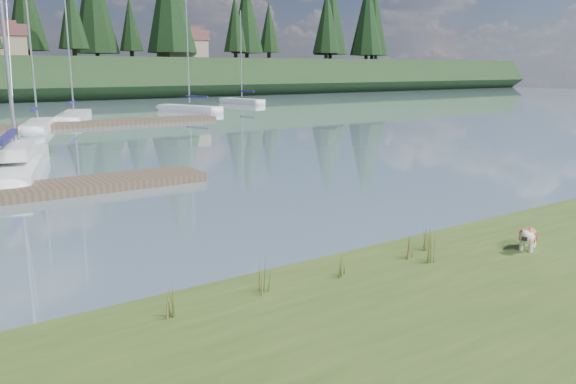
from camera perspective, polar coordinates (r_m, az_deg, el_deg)
bulldog at (r=12.23m, az=23.22°, el=-4.06°), size 0.79×0.53×0.46m
sailboat_main at (r=24.06m, az=-25.82°, el=2.91°), size 4.09×9.30×13.13m
dock_far at (r=40.36m, az=-24.79°, el=6.02°), size 26.00×2.20×0.30m
sailboat_bg_2 at (r=40.03m, az=-23.95°, el=6.31°), size 3.43×7.23×10.81m
sailboat_bg_3 at (r=46.82m, az=-20.79°, el=7.31°), size 4.81×9.26×13.36m
sailboat_bg_4 at (r=52.74m, az=-10.47°, el=8.41°), size 4.13×7.68×11.31m
sailboat_bg_5 at (r=63.50m, az=-5.06°, el=9.22°), size 2.68×7.08×10.05m
weed_0 at (r=9.19m, az=-2.40°, el=-8.40°), size 0.17×0.14×0.68m
weed_1 at (r=9.93m, az=5.37°, el=-7.49°), size 0.17×0.14×0.43m
weed_2 at (r=10.84m, az=14.26°, el=-5.45°), size 0.17×0.14×0.70m
weed_3 at (r=8.48m, az=-12.17°, el=-10.91°), size 0.17×0.14×0.57m
weed_4 at (r=10.97m, az=12.05°, el=-5.54°), size 0.17×0.14×0.52m
weed_5 at (r=11.57m, az=13.65°, el=-4.72°), size 0.17×0.14×0.50m
mud_lip at (r=9.98m, az=-4.72°, el=-10.19°), size 60.00×0.50×0.14m
conifer_5 at (r=82.29m, az=-21.13°, el=16.53°), size 3.96×3.96×10.35m
conifer_7 at (r=93.45m, az=-4.26°, el=17.56°), size 5.28×5.28×13.20m
conifer_8 at (r=97.32m, az=3.94°, el=16.96°), size 4.62×4.62×11.77m
conifer_9 at (r=108.06m, az=8.63°, el=17.13°), size 5.94×5.94×14.62m
house_2 at (r=85.95m, az=-10.70°, el=14.57°), size 6.30×5.30×4.65m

